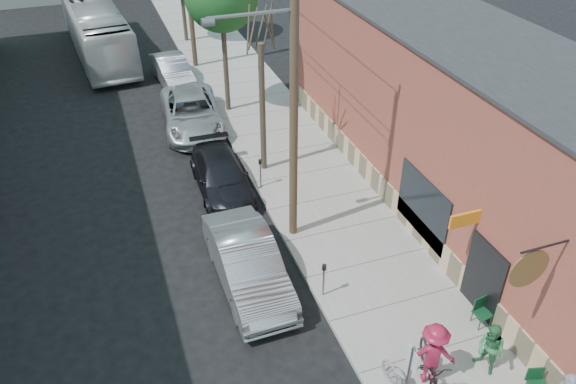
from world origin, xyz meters
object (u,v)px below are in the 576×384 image
object	(u,v)px
cyclist	(432,354)
car_4	(173,71)
bus	(97,30)
parking_meter_far	(260,169)
car_1	(248,264)
car_2	(221,176)
parking_meter_near	(324,275)
patron_green	(491,349)
car_3	(192,113)
sign_post	(408,380)
tree_bare	(262,110)
utility_pole_near	(292,99)
patio_chair_a	(483,313)

from	to	relation	value
cyclist	car_4	distance (m)	22.48
cyclist	bus	xyz separation A→B (m)	(-6.39, 28.11, 0.51)
parking_meter_far	car_1	xyz separation A→B (m)	(-2.02, -5.14, -0.12)
car_2	car_4	distance (m)	11.48
parking_meter_near	patron_green	bearing A→B (deg)	-53.30
car_3	bus	xyz separation A→B (m)	(-3.44, 11.48, 0.85)
parking_meter_far	bus	bearing A→B (deg)	105.66
patron_green	sign_post	bearing A→B (deg)	-91.80
car_1	car_2	world-z (taller)	car_1
car_2	bus	bearing A→B (deg)	102.65
car_1	car_4	world-z (taller)	car_1
tree_bare	car_1	bearing A→B (deg)	-111.72
patron_green	bus	world-z (taller)	bus
patron_green	bus	xyz separation A→B (m)	(-8.03, 28.38, 0.68)
parking_meter_near	car_3	distance (m)	12.87
tree_bare	car_2	world-z (taller)	tree_bare
sign_post	car_4	xyz separation A→B (m)	(-1.55, 23.22, -1.08)
utility_pole_near	bus	xyz separation A→B (m)	(-5.10, 20.95, -3.76)
patio_chair_a	car_4	world-z (taller)	car_4
patron_green	patio_chair_a	bearing A→B (deg)	134.72
parking_meter_near	sign_post	bearing A→B (deg)	-88.80
parking_meter_far	patron_green	xyz separation A→B (m)	(3.07, -10.69, -0.02)
patio_chair_a	cyclist	distance (m)	2.82
car_1	car_3	xyz separation A→B (m)	(0.50, 11.35, -0.06)
sign_post	parking_meter_near	size ratio (longest dim) A/B	2.26
patron_green	car_2	world-z (taller)	patron_green
parking_meter_far	patron_green	bearing A→B (deg)	-73.95
parking_meter_far	car_3	world-z (taller)	car_3
cyclist	car_1	xyz separation A→B (m)	(-3.45, 5.28, -0.28)
patio_chair_a	bus	bearing A→B (deg)	99.68
sign_post	car_4	size ratio (longest dim) A/B	0.61
cyclist	car_1	world-z (taller)	cyclist
cyclist	patio_chair_a	bearing A→B (deg)	-130.28
utility_pole_near	bus	bearing A→B (deg)	103.68
parking_meter_far	cyclist	world-z (taller)	cyclist
sign_post	car_3	size ratio (longest dim) A/B	0.49
bus	patron_green	bearing A→B (deg)	-79.17
parking_meter_far	tree_bare	size ratio (longest dim) A/B	0.23
parking_meter_near	car_2	distance (m)	7.13
patio_chair_a	car_1	xyz separation A→B (m)	(-5.96, 4.12, 0.27)
parking_meter_near	patio_chair_a	size ratio (longest dim) A/B	1.41
car_1	car_3	world-z (taller)	car_1
utility_pole_near	patron_green	world-z (taller)	utility_pole_near
parking_meter_far	tree_bare	distance (m)	2.37
parking_meter_far	car_1	world-z (taller)	car_1
car_3	car_4	distance (m)	5.66
utility_pole_near	patio_chair_a	world-z (taller)	utility_pole_near
car_3	parking_meter_near	bearing A→B (deg)	-78.45
patio_chair_a	car_2	size ratio (longest dim) A/B	0.18
patio_chair_a	bus	xyz separation A→B (m)	(-8.90, 26.95, 1.06)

